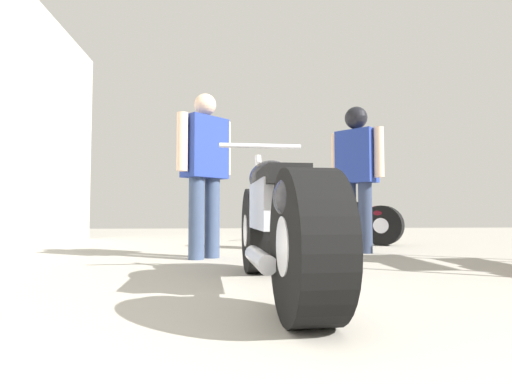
# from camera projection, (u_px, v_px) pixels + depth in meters

# --- Properties ---
(ground_plane) EXTENTS (17.02, 17.02, 0.00)m
(ground_plane) POSITION_uv_depth(u_px,v_px,m) (295.00, 266.00, 3.38)
(ground_plane) COLOR #9E998E
(motorcycle_maroon_cruiser) EXTENTS (0.62, 2.09, 0.97)m
(motorcycle_maroon_cruiser) POSITION_uv_depth(u_px,v_px,m) (277.00, 221.00, 2.29)
(motorcycle_maroon_cruiser) COLOR black
(motorcycle_maroon_cruiser) RESTS_ON ground_plane
(motorcycle_black_naked) EXTENTS (1.62, 1.20, 0.85)m
(motorcycle_black_naked) POSITION_uv_depth(u_px,v_px,m) (341.00, 220.00, 5.91)
(motorcycle_black_naked) COLOR black
(motorcycle_black_naked) RESTS_ON ground_plane
(mechanic_in_blue) EXTENTS (0.57, 0.52, 1.66)m
(mechanic_in_blue) POSITION_uv_depth(u_px,v_px,m) (205.00, 165.00, 4.01)
(mechanic_in_blue) COLOR #384766
(mechanic_in_blue) RESTS_ON ground_plane
(mechanic_with_helmet) EXTENTS (0.53, 0.56, 1.69)m
(mechanic_with_helmet) POSITION_uv_depth(u_px,v_px,m) (357.00, 165.00, 4.62)
(mechanic_with_helmet) COLOR #2D3851
(mechanic_with_helmet) RESTS_ON ground_plane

